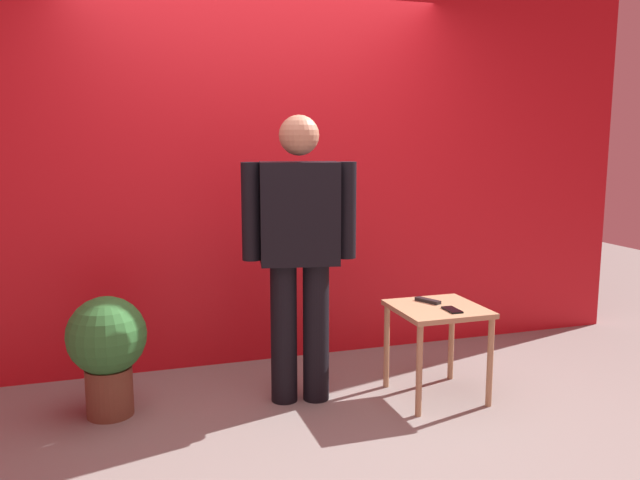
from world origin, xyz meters
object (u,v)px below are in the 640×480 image
Objects in this scene: standing_person at (300,245)px; side_table at (437,321)px; cell_phone at (452,310)px; potted_plant at (107,346)px; tv_remote at (428,301)px.

standing_person is 3.00× the size of side_table.
cell_phone is at bearing -72.79° from side_table.
standing_person is 2.45× the size of potted_plant.
side_table is at bearing 107.80° from cell_phone.
tv_remote is (-0.01, 0.11, 0.10)m from side_table.
standing_person is at bearing 160.20° from cell_phone.
standing_person is 11.70× the size of cell_phone.
tv_remote is at bearing 95.61° from side_table.
side_table is 0.15m from cell_phone.
standing_person reaches higher than tv_remote.
potted_plant reaches higher than tv_remote.
tv_remote is 0.25× the size of potted_plant.
standing_person reaches higher than side_table.
cell_phone is 0.21× the size of potted_plant.
tv_remote is at bearing 102.16° from cell_phone.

